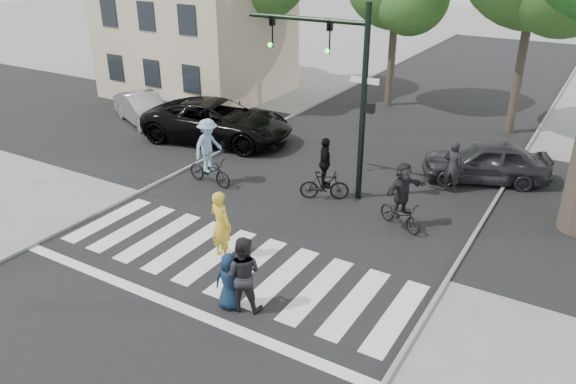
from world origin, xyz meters
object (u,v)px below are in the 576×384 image
pedestrian_woman (221,225)px  car_grey (486,161)px  cyclist_left (209,157)px  car_silver (144,109)px  cyclist_mid (325,175)px  pedestrian_child (229,282)px  pedestrian_adult (243,274)px  traffic_signal (339,74)px  car_suv (218,121)px  cyclist_right (402,199)px

pedestrian_woman → car_grey: pedestrian_woman is taller
cyclist_left → car_silver: bearing=150.3°
cyclist_mid → pedestrian_child: bearing=-82.3°
pedestrian_adult → car_silver: (-11.64, 8.92, -0.24)m
traffic_signal → car_suv: (-6.30, 2.07, -3.06)m
pedestrian_woman → cyclist_left: cyclist_left is taller
pedestrian_woman → car_grey: 9.77m
pedestrian_adult → car_silver: pedestrian_adult is taller
traffic_signal → pedestrian_adult: 7.38m
pedestrian_child → pedestrian_woman: bearing=-68.7°
traffic_signal → pedestrian_adult: traffic_signal is taller
pedestrian_woman → car_silver: pedestrian_woman is taller
pedestrian_child → cyclist_right: 5.92m
car_grey → car_silver: bearing=-107.3°
pedestrian_child → cyclist_left: (-4.68, 5.25, 0.31)m
pedestrian_adult → pedestrian_woman: bearing=-60.6°
car_suv → car_silver: car_suv is taller
pedestrian_woman → pedestrian_child: size_ratio=1.37×
cyclist_right → car_suv: bearing=160.0°
pedestrian_woman → cyclist_right: (3.39, 3.93, -0.05)m
traffic_signal → car_silver: (-10.58, 2.26, -3.24)m
pedestrian_child → car_grey: 10.74m
pedestrian_woman → cyclist_right: bearing=-118.9°
pedestrian_woman → car_suv: 9.12m
cyclist_mid → traffic_signal: bearing=84.9°
cyclist_left → cyclist_right: 6.61m
cyclist_right → car_grey: 4.83m
pedestrian_child → cyclist_left: cyclist_left is taller
cyclist_mid → car_suv: cyclist_mid is taller
pedestrian_woman → pedestrian_adult: 2.33m
pedestrian_woman → pedestrian_adult: pedestrian_woman is taller
car_suv → car_grey: 10.34m
cyclist_right → traffic_signal: bearing=156.0°
cyclist_mid → cyclist_right: bearing=-11.8°
traffic_signal → cyclist_mid: (-0.06, -0.63, -3.06)m
traffic_signal → cyclist_right: size_ratio=3.03×
pedestrian_adult → cyclist_right: size_ratio=0.91×
cyclist_right → pedestrian_woman: bearing=-130.8°
pedestrian_adult → cyclist_left: (-4.96, 5.11, 0.08)m
cyclist_mid → car_grey: size_ratio=0.49×
cyclist_left → cyclist_right: size_ratio=1.15×
pedestrian_adult → cyclist_mid: (-1.12, 6.04, -0.06)m
pedestrian_adult → traffic_signal: bearing=-100.4°
pedestrian_adult → car_suv: pedestrian_adult is taller
car_silver → cyclist_mid: bearing=-80.4°
cyclist_left → cyclist_right: (6.60, 0.35, -0.10)m
traffic_signal → car_suv: 7.30m
traffic_signal → car_grey: 6.15m
traffic_signal → car_grey: traffic_signal is taller
pedestrian_child → car_silver: size_ratio=0.34×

